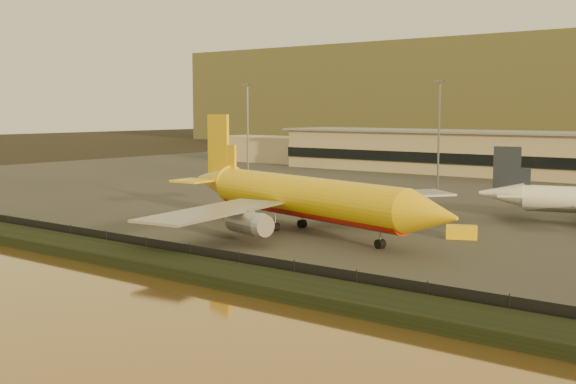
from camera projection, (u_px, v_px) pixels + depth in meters
name	position (u px, v px, depth m)	size (l,w,h in m)	color
ground	(247.00, 246.00, 100.04)	(900.00, 900.00, 0.00)	black
embankment	(155.00, 262.00, 86.57)	(320.00, 7.00, 1.40)	black
tarmac	(503.00, 188.00, 174.90)	(320.00, 220.00, 0.20)	#2D2D2D
perimeter_fence	(179.00, 252.00, 89.65)	(300.00, 0.05, 2.20)	black
terminal_building	(494.00, 154.00, 207.06)	(202.00, 25.00, 12.60)	tan
apron_light_masts	(540.00, 125.00, 148.29)	(152.20, 12.20, 25.40)	slate
dhl_cargo_jet	(302.00, 198.00, 109.96)	(59.09, 56.69, 17.85)	yellow
gse_vehicle_yellow	(462.00, 232.00, 104.65)	(4.40, 1.98, 1.98)	yellow
gse_vehicle_white	(275.00, 200.00, 141.99)	(4.39, 1.97, 1.97)	silver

